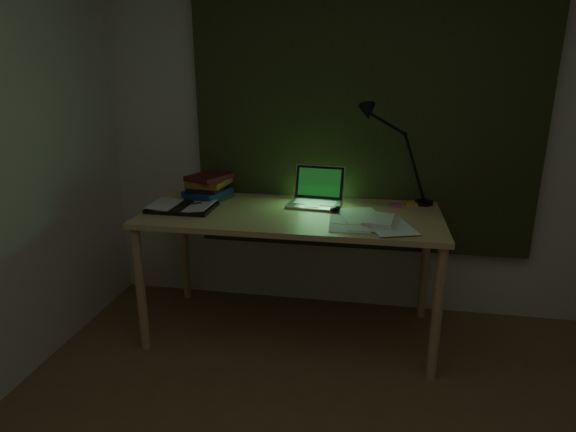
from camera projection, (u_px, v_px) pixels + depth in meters
name	position (u px, v px, depth m)	size (l,w,h in m)	color
wall_back	(363.00, 129.00, 3.12)	(3.50, 0.00, 2.50)	silver
curtain	(364.00, 98.00, 3.02)	(2.20, 0.06, 2.00)	#2A3219
desk	(291.00, 274.00, 3.00)	(1.77, 0.77, 0.81)	tan
laptop	(315.00, 188.00, 2.97)	(0.32, 0.36, 0.23)	#B3B3B8
open_textbook	(182.00, 207.00, 2.93)	(0.39, 0.28, 0.03)	silver
book_stack	(209.00, 186.00, 3.12)	(0.22, 0.27, 0.18)	silver
loose_papers	(369.00, 218.00, 2.73)	(0.36, 0.38, 0.02)	silver
mouse	(335.00, 209.00, 2.89)	(0.06, 0.09, 0.03)	black
sticky_yellow	(410.00, 203.00, 3.03)	(0.08, 0.08, 0.02)	gold
sticky_pink	(395.00, 205.00, 3.00)	(0.07, 0.07, 0.02)	#CC4F87
desk_lamp	(428.00, 157.00, 2.95)	(0.40, 0.31, 0.60)	black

